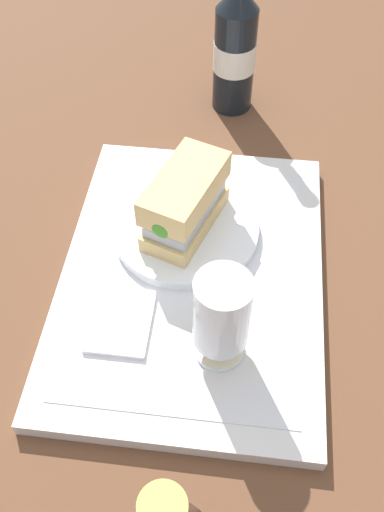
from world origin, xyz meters
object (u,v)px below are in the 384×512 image
Objects in this scene: plate at (185,228)px; sandwich at (184,203)px; second_bottle at (235,47)px; beer_glass at (222,315)px.

sandwich reaches higher than plate.
plate is 1.32× the size of sandwich.
sandwich is at bearing -19.42° from plate.
sandwich is at bearing -7.23° from second_bottle.
second_bottle reaches higher than beer_glass.
beer_glass is (0.17, 0.06, 0.01)m from sandwich.
beer_glass reaches higher than plate.
beer_glass is 0.47× the size of second_bottle.
beer_glass is (0.17, 0.06, 0.06)m from plate.
second_bottle is at bearing -177.42° from beer_glass.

